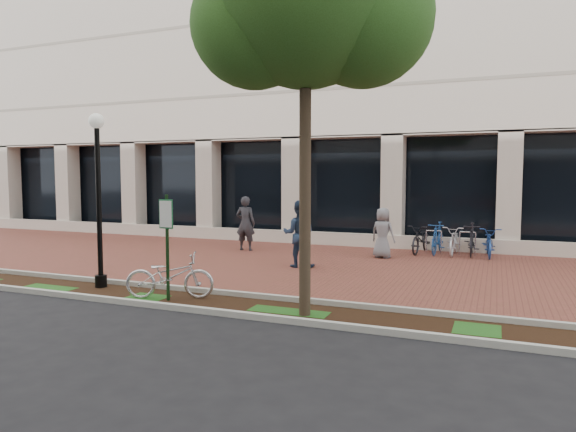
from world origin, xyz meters
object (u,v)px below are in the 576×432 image
at_px(street_tree, 309,1).
at_px(lamppost, 98,190).
at_px(parking_sign, 167,233).
at_px(pedestrian_mid, 299,234).
at_px(bike_rack_cluster, 455,240).
at_px(pedestrian_right, 383,233).
at_px(pedestrian_left, 246,223).
at_px(locked_bicycle, 170,276).

bearing_deg(street_tree, lamppost, 175.02).
relative_size(parking_sign, pedestrian_mid, 1.16).
relative_size(lamppost, bike_rack_cluster, 1.35).
relative_size(parking_sign, bike_rack_cluster, 0.75).
bearing_deg(pedestrian_right, lamppost, 67.58).
distance_m(lamppost, street_tree, 6.52).
height_order(lamppost, pedestrian_right, lamppost).
xyz_separation_m(lamppost, bike_rack_cluster, (7.47, 8.55, -1.82)).
relative_size(parking_sign, pedestrian_left, 1.16).
xyz_separation_m(lamppost, locked_bicycle, (2.21, -0.33, -1.84)).
relative_size(pedestrian_left, pedestrian_mid, 1.00).
bearing_deg(bike_rack_cluster, parking_sign, -117.30).
bearing_deg(pedestrian_left, pedestrian_mid, 135.51).
bearing_deg(lamppost, street_tree, -4.98).
xyz_separation_m(lamppost, pedestrian_mid, (3.41, 4.40, -1.36)).
relative_size(locked_bicycle, pedestrian_left, 0.98).
height_order(locked_bicycle, pedestrian_right, pedestrian_right).
distance_m(lamppost, locked_bicycle, 2.89).
xyz_separation_m(locked_bicycle, pedestrian_left, (-1.79, 7.16, 0.48)).
xyz_separation_m(parking_sign, locked_bicycle, (-0.08, 0.20, -0.96)).
height_order(lamppost, locked_bicycle, lamppost).
distance_m(pedestrian_right, bike_rack_cluster, 2.66).
distance_m(lamppost, bike_rack_cluster, 11.50).
relative_size(lamppost, pedestrian_right, 2.50).
bearing_deg(street_tree, parking_sign, -179.01).
xyz_separation_m(pedestrian_left, pedestrian_right, (4.92, 0.16, -0.15)).
distance_m(parking_sign, pedestrian_left, 7.61).
height_order(parking_sign, pedestrian_mid, parking_sign).
distance_m(parking_sign, lamppost, 2.51).
xyz_separation_m(street_tree, pedestrian_mid, (-2.05, 4.88, -4.89)).
xyz_separation_m(pedestrian_left, bike_rack_cluster, (7.05, 1.72, -0.46)).
height_order(pedestrian_right, bike_rack_cluster, pedestrian_right).
bearing_deg(lamppost, pedestrian_mid, 52.22).
xyz_separation_m(lamppost, street_tree, (5.47, -0.48, 3.53)).
distance_m(street_tree, pedestrian_mid, 7.20).
bearing_deg(pedestrian_left, parking_sign, 98.87).
bearing_deg(pedestrian_left, street_tree, 119.23).
xyz_separation_m(pedestrian_left, pedestrian_mid, (2.99, -2.43, 0.00)).
distance_m(lamppost, pedestrian_left, 6.98).
height_order(pedestrian_left, pedestrian_mid, pedestrian_mid).
height_order(pedestrian_mid, bike_rack_cluster, pedestrian_mid).
relative_size(pedestrian_left, bike_rack_cluster, 0.64).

